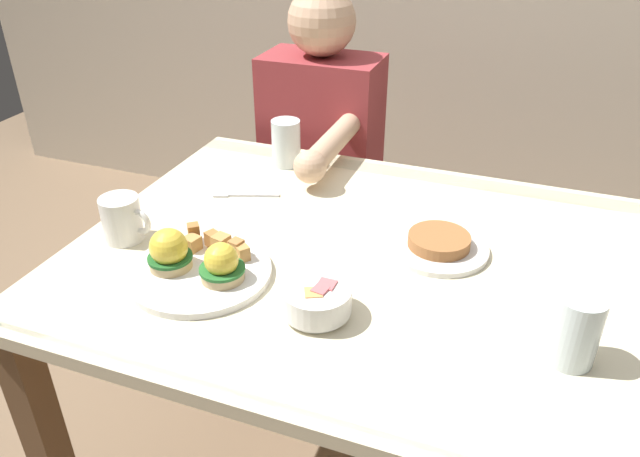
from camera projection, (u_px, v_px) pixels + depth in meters
dining_table at (372, 299)px, 1.26m from camera, size 1.20×0.90×0.74m
eggs_benedict_plate at (197, 264)px, 1.14m from camera, size 0.27×0.27×0.09m
fruit_bowl at (316, 301)px, 1.03m from camera, size 0.12×0.12×0.06m
coffee_mug at (122, 218)px, 1.24m from camera, size 0.11×0.08×0.09m
fork at (242, 195)px, 1.43m from camera, size 0.15×0.07×0.00m
water_glass_near at (574, 333)px, 0.93m from camera, size 0.07×0.07×0.12m
water_glass_far at (286, 146)px, 1.56m from camera, size 0.07×0.07×0.12m
side_plate at (439, 245)px, 1.22m from camera, size 0.20×0.20×0.04m
diner_person at (319, 158)px, 1.84m from camera, size 0.34×0.54×1.14m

